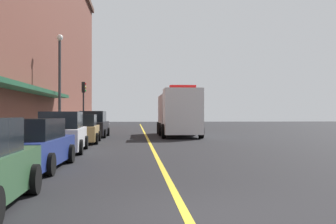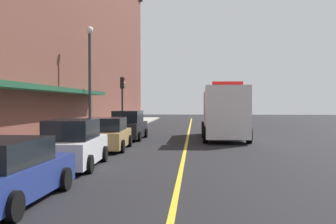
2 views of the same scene
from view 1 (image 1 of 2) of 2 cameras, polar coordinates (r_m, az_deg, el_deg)
name	(u,v)px [view 1 (image 1 of 2)]	position (r m, az deg, el deg)	size (l,w,h in m)	color
ground_plane	(146,136)	(31.77, -3.11, -3.32)	(112.00, 112.00, 0.00)	black
sidewalk_left	(65,135)	(32.20, -14.22, -3.13)	(2.40, 70.00, 0.15)	#9E9B93
lane_center_stripe	(146,136)	(31.77, -3.11, -3.31)	(0.16, 70.00, 0.01)	gold
parked_car_1	(31,145)	(13.17, -18.59, -4.42)	(2.13, 4.85, 1.55)	navy
parked_car_2	(63,133)	(18.62, -14.53, -2.90)	(2.13, 4.61, 1.79)	silver
parked_car_3	(81,130)	(24.28, -12.04, -2.41)	(2.21, 4.61, 1.66)	#A5844C
parked_car_4	(93,125)	(30.18, -10.38, -1.80)	(2.15, 4.78, 1.89)	black
box_truck	(178,113)	(31.23, 1.39, -0.16)	(2.93, 9.03, 3.67)	silver
parking_meter_0	(55,125)	(23.81, -15.54, -1.78)	(0.14, 0.18, 1.33)	#4C4C51
parking_meter_1	(40,127)	(20.34, -17.43, -2.04)	(0.14, 0.18, 1.33)	#4C4C51
street_lamp_left	(60,74)	(28.72, -14.91, 5.15)	(0.44, 0.44, 6.94)	#33383D
traffic_light_near	(84,97)	(36.07, -11.71, 2.07)	(0.38, 0.36, 4.30)	#232326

